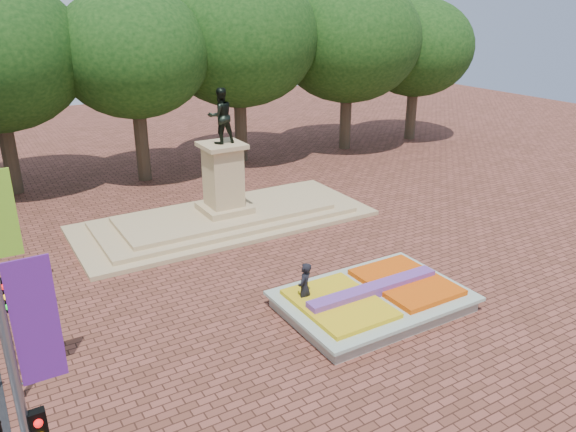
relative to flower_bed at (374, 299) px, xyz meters
name	(u,v)px	position (x,y,z in m)	size (l,w,h in m)	color
ground	(317,292)	(-1.03, 2.00, -0.38)	(90.00, 90.00, 0.00)	brown
flower_bed	(374,299)	(0.00, 0.00, 0.00)	(6.30, 4.30, 0.91)	gray
monument	(224,205)	(-1.03, 10.00, 0.50)	(14.00, 6.00, 6.40)	tan
tree_row_back	(186,59)	(1.31, 20.00, 6.29)	(44.80, 8.80, 10.43)	#3C2F21
pedestrian	(305,288)	(-2.21, 1.00, 0.55)	(0.68, 0.45, 1.86)	black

